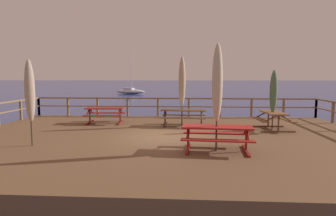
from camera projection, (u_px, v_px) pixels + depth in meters
ground_plane at (167, 157)px, 11.18m from camera, size 600.00×600.00×0.00m
wooden_deck at (167, 147)px, 11.14m from camera, size 16.28×11.51×0.82m
railing_waterside_far at (173, 104)px, 16.58m from camera, size 16.08×0.10×1.09m
picnic_table_front_right at (217, 133)px, 8.85m from camera, size 2.22×1.55×0.78m
picnic_table_back_left at (273, 117)px, 12.46m from camera, size 1.46×1.72×0.78m
picnic_table_mid_left at (105, 112)px, 14.26m from camera, size 1.96×1.52×0.78m
picnic_table_mid_right at (183, 114)px, 13.43m from camera, size 2.12×1.49×0.78m
patio_umbrella_tall_back_right at (217, 83)px, 8.63m from camera, size 0.32×0.32×3.27m
patio_umbrella_tall_mid_left at (273, 92)px, 12.37m from camera, size 0.32×0.32×2.56m
patio_umbrella_tall_mid_right at (30, 91)px, 9.37m from camera, size 0.32×0.32×2.84m
patio_umbrella_tall_back_left at (182, 82)px, 13.30m from camera, size 0.32×0.32×3.21m
sailboat_distant at (130, 91)px, 53.74m from camera, size 6.21×3.69×7.72m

